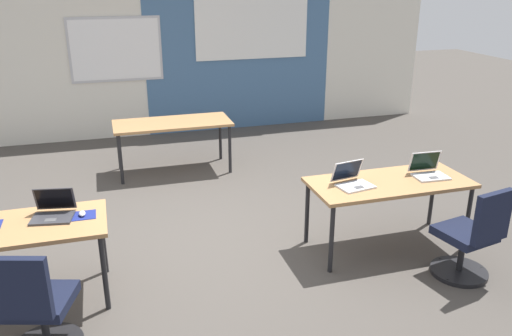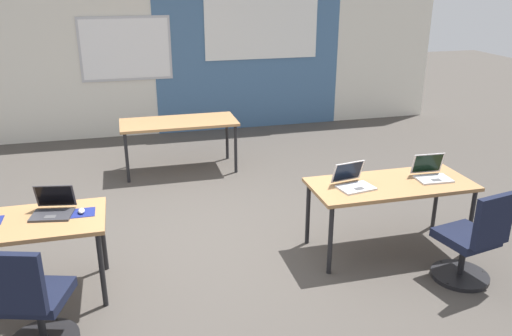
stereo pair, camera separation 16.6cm
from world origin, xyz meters
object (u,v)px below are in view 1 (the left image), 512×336
chair_near_right_end (470,241)px  laptop_near_left_inner (53,211)px  laptop_near_right_end (429,171)px  chair_near_left_inner (37,312)px  desk_near_right (389,187)px  mouse_near_left_inner (82,213)px  desk_near_left (5,234)px  desk_far_center (172,126)px  laptop_near_right_inner (353,181)px

chair_near_right_end → laptop_near_left_inner: size_ratio=2.44×
laptop_near_right_end → chair_near_right_end: size_ratio=0.37×
chair_near_left_inner → desk_near_right: bearing=-149.9°
desk_near_right → chair_near_left_inner: chair_near_left_inner is taller
mouse_near_left_inner → chair_near_left_inner: chair_near_left_inner is taller
desk_near_left → laptop_near_left_inner: bearing=14.0°
desk_near_right → chair_near_right_end: size_ratio=1.74×
desk_near_right → chair_near_right_end: chair_near_right_end is taller
desk_far_center → laptop_near_left_inner: 3.04m
desk_near_right → mouse_near_left_inner: 2.90m
desk_near_left → laptop_near_right_inner: (3.09, 0.00, 0.11)m
laptop_near_right_end → desk_near_left: bearing=-176.8°
chair_near_right_end → laptop_near_right_end: bearing=-103.2°
laptop_near_right_end → laptop_near_left_inner: bearing=-178.3°
laptop_near_right_end → laptop_near_right_inner: 0.85m
laptop_near_left_inner → desk_near_left: bearing=-155.8°
chair_near_left_inner → laptop_near_right_end: bearing=-151.2°
desk_far_center → laptop_near_right_inner: 3.10m
desk_near_right → laptop_near_left_inner: 3.13m
laptop_near_right_inner → chair_near_left_inner: bearing=-175.0°
laptop_near_right_end → chair_near_right_end: laptop_near_right_end is taller
desk_near_left → laptop_near_right_inner: bearing=0.1°
desk_near_left → desk_near_right: same height
laptop_near_right_end → mouse_near_left_inner: 3.34m
desk_near_left → chair_near_left_inner: 0.85m
laptop_near_right_inner → mouse_near_left_inner: 2.49m
desk_far_center → chair_near_right_end: bearing=-58.6°
laptop_near_left_inner → chair_near_left_inner: 0.94m
chair_near_left_inner → mouse_near_left_inner: bearing=-95.7°
laptop_near_right_inner → desk_far_center: bearing=105.7°
chair_near_right_end → mouse_near_left_inner: size_ratio=8.98×
desk_near_right → chair_near_left_inner: 3.33m
desk_near_right → mouse_near_left_inner: bearing=179.1°
chair_near_left_inner → laptop_near_right_inner: bearing=-148.0°
desk_far_center → laptop_near_right_inner: size_ratio=4.23×
desk_near_right → laptop_near_right_end: (0.44, 0.01, 0.11)m
desk_near_right → laptop_near_right_inner: bearing=179.5°
desk_far_center → mouse_near_left_inner: (-1.14, -2.76, 0.08)m
desk_far_center → laptop_near_right_inner: bearing=-64.3°
desk_near_left → desk_near_right: (3.50, 0.00, 0.00)m
desk_far_center → laptop_near_left_inner: (-1.37, -2.71, 0.11)m
desk_near_left → mouse_near_left_inner: mouse_near_left_inner is taller
desk_near_right → laptop_near_right_end: 0.46m
desk_far_center → mouse_near_left_inner: bearing=-112.6°
desk_far_center → chair_near_right_end: 4.17m
desk_far_center → desk_near_right: bearing=-58.0°
chair_near_right_end → mouse_near_left_inner: (-3.31, 0.79, 0.36)m
desk_near_left → mouse_near_left_inner: (0.61, 0.04, 0.08)m
desk_near_left → laptop_near_right_end: 3.95m
desk_near_left → desk_far_center: bearing=58.0°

